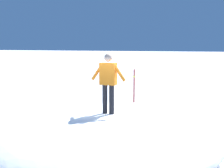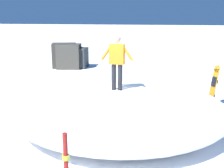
{
  "view_description": "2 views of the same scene",
  "coord_description": "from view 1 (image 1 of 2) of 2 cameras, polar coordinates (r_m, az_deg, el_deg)",
  "views": [
    {
      "loc": [
        -7.6,
        -2.72,
        2.92
      ],
      "look_at": [
        -0.03,
        0.01,
        1.77
      ],
      "focal_mm": 44.18,
      "sensor_mm": 36.0,
      "label": 1
    },
    {
      "loc": [
        7.33,
        1.95,
        3.19
      ],
      "look_at": [
        -0.54,
        -0.22,
        1.19
      ],
      "focal_mm": 43.56,
      "sensor_mm": 36.0,
      "label": 2
    }
  ],
  "objects": [
    {
      "name": "snow_mound",
      "position": [
        7.91,
        -1.66,
        -9.66
      ],
      "size": [
        7.04,
        7.01,
        1.01
      ],
      "primitive_type": "ellipsoid",
      "rotation": [
        0.0,
        0.0,
        1.65
      ],
      "color": "white",
      "rests_on": "ground"
    },
    {
      "name": "snowboarder_standing",
      "position": [
        7.58,
        -0.79,
        0.93
      ],
      "size": [
        0.23,
        1.02,
        1.67
      ],
      "color": "black",
      "rests_on": "snow_mound"
    },
    {
      "name": "trail_marker_pole",
      "position": [
        12.7,
        4.58,
        -0.84
      ],
      "size": [
        0.1,
        0.1,
        1.81
      ],
      "color": "#A51E19",
      "rests_on": "ground"
    },
    {
      "name": "ground",
      "position": [
        8.59,
        0.12,
        -11.77
      ],
      "size": [
        240.0,
        240.0,
        0.0
      ],
      "primitive_type": "plane",
      "color": "white"
    }
  ]
}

